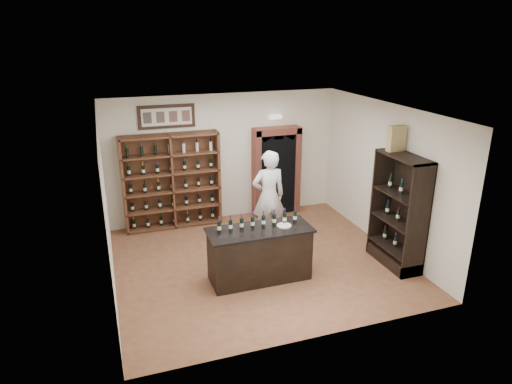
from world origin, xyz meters
The scene contains 22 objects.
floor centered at (0.00, 0.00, 0.00)m, with size 5.50×5.50×0.00m, color brown.
ceiling centered at (0.00, 0.00, 3.00)m, with size 5.50×5.50×0.00m, color white.
wall_back centered at (0.00, 2.50, 1.50)m, with size 5.50×0.04×3.00m, color silver.
wall_left centered at (-2.75, 0.00, 1.50)m, with size 0.04×5.00×3.00m, color silver.
wall_right centered at (2.75, 0.00, 1.50)m, with size 0.04×5.00×3.00m, color silver.
wine_shelf centered at (-1.30, 2.33, 1.10)m, with size 2.20×0.38×2.20m.
framed_picture centered at (-1.30, 2.47, 2.55)m, with size 1.25×0.04×0.52m, color black.
arched_doorway centered at (1.25, 2.33, 1.14)m, with size 1.17×0.35×2.17m.
emergency_light centered at (1.25, 2.42, 2.40)m, with size 0.30×0.10×0.10m, color white.
tasting_counter centered at (-0.20, -0.60, 0.49)m, with size 1.88×0.78×1.00m.
counter_bottle_0 centered at (-0.92, -0.51, 1.11)m, with size 0.07×0.07×0.30m.
counter_bottle_1 centered at (-0.71, -0.51, 1.11)m, with size 0.07×0.07×0.30m.
counter_bottle_2 centered at (-0.51, -0.51, 1.11)m, with size 0.07×0.07×0.30m.
counter_bottle_3 centered at (-0.30, -0.51, 1.11)m, with size 0.07×0.07×0.30m.
counter_bottle_4 centered at (-0.10, -0.51, 1.11)m, with size 0.07×0.07×0.30m.
counter_bottle_5 centered at (0.11, -0.51, 1.11)m, with size 0.07×0.07×0.30m.
counter_bottle_6 centered at (0.31, -0.51, 1.11)m, with size 0.07×0.07×0.30m.
counter_bottle_7 centered at (0.52, -0.51, 1.11)m, with size 0.07×0.07×0.30m.
side_cabinet centered at (2.52, -0.90, 0.75)m, with size 0.48×1.20×2.20m.
shopkeeper centered at (0.54, 0.93, 1.00)m, with size 0.73×0.48×2.01m, color white.
plate centered at (0.26, -0.62, 1.01)m, with size 0.26×0.26×0.02m, color beige.
wine_crate centered at (2.51, -0.57, 2.44)m, with size 0.34×0.14×0.48m, color tan.
Camera 1 is at (-2.66, -7.61, 4.36)m, focal length 32.00 mm.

